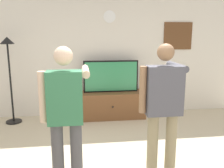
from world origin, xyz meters
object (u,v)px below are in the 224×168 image
Objects in this scene: person_standing_nearer_lamp at (66,111)px; person_standing_nearer_couch at (163,103)px; floor_lamp at (9,62)px; television at (111,76)px; framed_picture at (178,36)px; tv_stand at (111,105)px; wall_clock at (109,17)px.

person_standing_nearer_lamp is 1.21m from person_standing_nearer_couch.
person_standing_nearer_couch is at bearing 6.25° from person_standing_nearer_lamp.
television is at bearing 2.78° from floor_lamp.
floor_lamp is at bearing 117.61° from person_standing_nearer_lamp.
person_standing_nearer_couch is (-1.21, -2.60, -0.80)m from framed_picture.
person_standing_nearer_lamp is (-0.84, -2.44, 0.67)m from tv_stand.
framed_picture reaches higher than person_standing_nearer_couch.
floor_lamp reaches higher than television.
floor_lamp is 2.71m from person_standing_nearer_lamp.
person_standing_nearer_couch is at bearing -81.94° from wall_clock.
framed_picture is 0.37× the size of floor_lamp.
person_standing_nearer_lamp is 0.99× the size of person_standing_nearer_couch.
framed_picture reaches higher than tv_stand.
television reaches higher than tv_stand.
framed_picture is (1.58, 0.30, 1.50)m from tv_stand.
tv_stand is at bearing 71.09° from person_standing_nearer_lamp.
person_standing_nearer_lamp is at bearing -62.39° from floor_lamp.
framed_picture is 0.39× the size of person_standing_nearer_lamp.
floor_lamp reaches higher than person_standing_nearer_lamp.
television is 2.62m from person_standing_nearer_lamp.
floor_lamp is at bearing 137.41° from person_standing_nearer_couch.
wall_clock is (-0.00, 0.29, 1.91)m from tv_stand.
wall_clock is 0.15× the size of person_standing_nearer_lamp.
framed_picture is at bearing 8.93° from television.
tv_stand is 1.93m from wall_clock.
television is 0.67× the size of floor_lamp.
person_standing_nearer_lamp is (-0.84, -2.49, 0.04)m from television.
wall_clock reaches higher than television.
wall_clock is at bearing 98.06° from person_standing_nearer_couch.
floor_lamp is (-2.08, -0.05, 0.98)m from tv_stand.
person_standing_nearer_couch is at bearing -42.59° from floor_lamp.
television is 1.80× the size of framed_picture.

